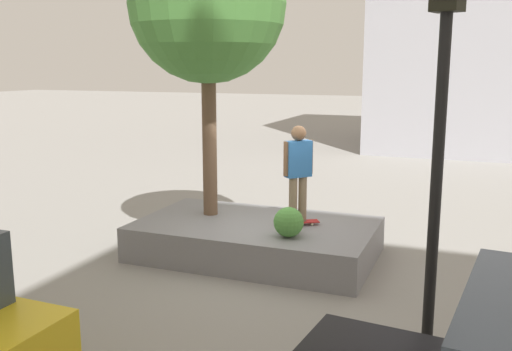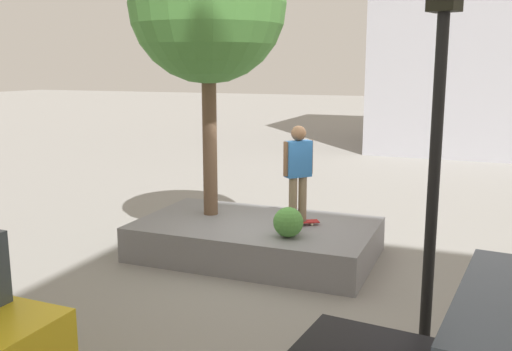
{
  "view_description": "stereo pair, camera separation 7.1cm",
  "coord_description": "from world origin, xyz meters",
  "px_view_note": "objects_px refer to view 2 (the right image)",
  "views": [
    {
      "loc": [
        -3.44,
        9.27,
        3.54
      ],
      "look_at": [
        0.34,
        -0.35,
        1.55
      ],
      "focal_mm": 39.92,
      "sensor_mm": 36.0,
      "label": 1
    },
    {
      "loc": [
        -3.51,
        9.24,
        3.54
      ],
      "look_at": [
        0.34,
        -0.35,
        1.55
      ],
      "focal_mm": 39.92,
      "sensor_mm": 36.0,
      "label": 2
    }
  ],
  "objects_px": {
    "skateboarder": "(298,167)",
    "traffic_light_median": "(440,89)",
    "skateboard": "(297,222)",
    "plaza_tree": "(208,5)",
    "planter_ledge": "(256,239)"
  },
  "relations": [
    {
      "from": "skateboarder",
      "to": "traffic_light_median",
      "type": "relative_size",
      "value": 0.36
    },
    {
      "from": "planter_ledge",
      "to": "skateboard",
      "type": "relative_size",
      "value": 5.53
    },
    {
      "from": "planter_ledge",
      "to": "skateboarder",
      "type": "height_order",
      "value": "skateboarder"
    },
    {
      "from": "planter_ledge",
      "to": "plaza_tree",
      "type": "distance_m",
      "value": 4.46
    },
    {
      "from": "planter_ledge",
      "to": "skateboarder",
      "type": "relative_size",
      "value": 2.47
    },
    {
      "from": "planter_ledge",
      "to": "plaza_tree",
      "type": "height_order",
      "value": "plaza_tree"
    },
    {
      "from": "skateboarder",
      "to": "traffic_light_median",
      "type": "xyz_separation_m",
      "value": [
        -2.64,
        3.73,
        1.57
      ]
    },
    {
      "from": "skateboarder",
      "to": "plaza_tree",
      "type": "bearing_deg",
      "value": -4.46
    },
    {
      "from": "plaza_tree",
      "to": "traffic_light_median",
      "type": "xyz_separation_m",
      "value": [
        -4.49,
        3.88,
        -1.33
      ]
    },
    {
      "from": "plaza_tree",
      "to": "traffic_light_median",
      "type": "bearing_deg",
      "value": 139.21
    },
    {
      "from": "plaza_tree",
      "to": "traffic_light_median",
      "type": "distance_m",
      "value": 6.08
    },
    {
      "from": "traffic_light_median",
      "to": "plaza_tree",
      "type": "bearing_deg",
      "value": -40.79
    },
    {
      "from": "planter_ledge",
      "to": "traffic_light_median",
      "type": "distance_m",
      "value": 5.82
    },
    {
      "from": "skateboard",
      "to": "plaza_tree",
      "type": "bearing_deg",
      "value": -4.46
    },
    {
      "from": "plaza_tree",
      "to": "skateboarder",
      "type": "height_order",
      "value": "plaza_tree"
    }
  ]
}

